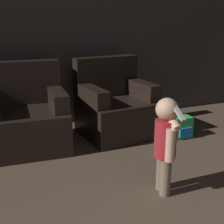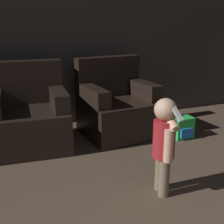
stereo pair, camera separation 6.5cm
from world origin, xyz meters
The scene contains 5 objects.
wall_back centered at (0.00, 4.50, 1.30)m, with size 8.40×0.05×2.60m.
armchair_left centered at (-0.82, 3.84, 0.33)m, with size 0.91×0.86×0.94m.
armchair_right centered at (0.27, 3.84, 0.33)m, with size 0.92×0.87×0.94m.
person_toddler centered at (0.08, 2.40, 0.49)m, with size 0.18×0.33×0.83m.
toy_backpack centered at (0.95, 3.39, 0.13)m, with size 0.24×0.19×0.26m.
Camera 2 is at (-1.17, 0.39, 1.44)m, focal length 50.00 mm.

